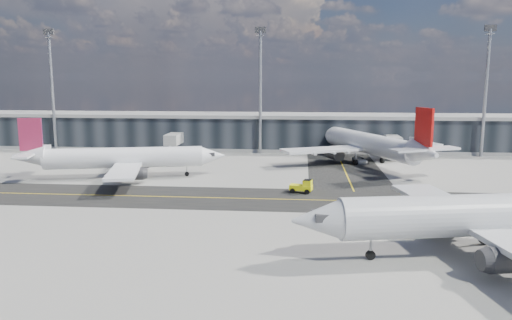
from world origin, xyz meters
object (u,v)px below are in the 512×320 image
Objects in this scene: airliner_af at (121,158)px; airliner_redtail at (369,144)px; service_van at (360,160)px; airliner_near at (501,215)px; baggage_tug at (303,186)px.

airliner_redtail is (45.48, 18.84, 0.58)m from airliner_af.
service_van is (43.88, 19.29, -2.89)m from airliner_af.
airliner_near is at bearing -90.07° from service_van.
airliner_near is 32.24m from baggage_tug.
airliner_redtail reaches higher than airliner_near.
airliner_near reaches higher than airliner_af.
airliner_near is at bearing -107.67° from airliner_redtail.
airliner_redtail is 53.37m from airliner_near.
airliner_redtail is at bearing 99.29° from airliner_af.
baggage_tug reaches higher than service_van.
airliner_af is 7.29× the size of service_van.
airliner_near is 11.41× the size of baggage_tug.
airliner_af is 9.83× the size of baggage_tug.
baggage_tug is 30.43m from service_van.
airliner_near is 54.13m from service_van.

